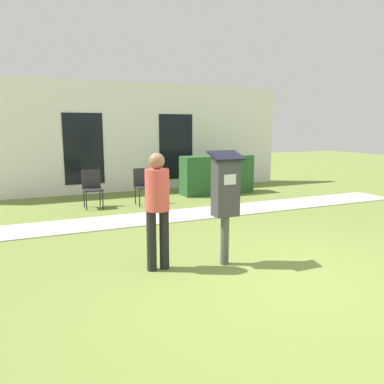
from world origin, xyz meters
The scene contains 8 objects.
ground_plane centered at (0.00, 0.00, 0.00)m, with size 40.00×40.00×0.00m, color olive.
sidewalk centered at (0.00, 3.86, 0.01)m, with size 12.00×1.10×0.02m.
building_facade centered at (0.00, 7.54, 1.60)m, with size 10.00×0.26×3.20m.
parking_meter centered at (-0.44, 0.89, 1.02)m, with size 0.44×0.31×1.59m.
person_standing centered at (-1.35, 1.08, 0.93)m, with size 0.32×0.32×1.58m.
outdoor_chair_left centered at (-1.50, 5.52, 0.53)m, with size 0.44×0.44×0.90m.
outdoor_chair_middle centered at (-0.28, 5.36, 0.53)m, with size 0.44×0.44×0.90m.
hedge_row centered at (2.11, 5.99, 0.55)m, with size 2.13×0.60×1.10m.
Camera 1 is at (-2.89, -3.52, 1.91)m, focal length 35.00 mm.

